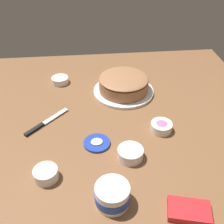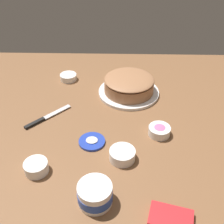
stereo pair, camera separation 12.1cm
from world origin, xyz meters
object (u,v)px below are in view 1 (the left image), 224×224
frosting_tub (114,195)px  sprinkle_bowl_blue (130,153)px  sprinkle_bowl_rainbow (60,80)px  candy_box_lower (189,211)px  frosted_cake (124,85)px  frosting_tub_lid (97,143)px  sprinkle_bowl_pink (161,126)px  sprinkle_bowl_yellow (46,174)px  spreading_knife (43,124)px

frosting_tub → sprinkle_bowl_blue: (0.08, 0.19, -0.02)m
sprinkle_bowl_rainbow → candy_box_lower: 0.93m
sprinkle_bowl_blue → candy_box_lower: bearing=-60.1°
frosted_cake → frosting_tub_lid: frosted_cake is taller
frosted_cake → frosting_tub: (-0.12, -0.64, -0.01)m
frosted_cake → frosting_tub_lid: 0.40m
frosting_tub → sprinkle_bowl_pink: size_ratio=1.25×
sprinkle_bowl_pink → sprinkle_bowl_yellow: bearing=-155.4°
sprinkle_bowl_blue → sprinkle_bowl_rainbow: (-0.29, 0.57, -0.01)m
frosting_tub_lid → sprinkle_bowl_blue: 0.15m
frosting_tub_lid → sprinkle_bowl_blue: size_ratio=1.09×
spreading_knife → frosting_tub_lid: bearing=-32.3°
sprinkle_bowl_rainbow → frosting_tub: bearing=-74.9°
frosting_tub_lid → sprinkle_bowl_rainbow: sprinkle_bowl_rainbow is taller
frosting_tub_lid → spreading_knife: (-0.22, 0.14, -0.00)m
frosted_cake → sprinkle_bowl_rainbow: bearing=158.6°
spreading_knife → sprinkle_bowl_rainbow: sprinkle_bowl_rainbow is taller
frosted_cake → sprinkle_bowl_blue: bearing=-94.4°
sprinkle_bowl_rainbow → sprinkle_bowl_yellow: 0.64m
frosting_tub → frosting_tub_lid: 0.28m
frosting_tub → sprinkle_bowl_blue: frosting_tub is taller
candy_box_lower → sprinkle_bowl_yellow: bearing=172.3°
frosted_cake → sprinkle_bowl_blue: frosted_cake is taller
frosting_tub → frosting_tub_lid: frosting_tub is taller
frosting_tub → sprinkle_bowl_yellow: frosting_tub is taller
frosting_tub → sprinkle_bowl_rainbow: (-0.21, 0.76, -0.02)m
frosting_tub → frosting_tub_lid: size_ratio=1.06×
frosting_tub_lid → sprinkle_bowl_pink: bearing=11.7°
sprinkle_bowl_blue → sprinkle_bowl_yellow: 0.31m
frosting_tub_lid → sprinkle_bowl_rainbow: size_ratio=1.20×
candy_box_lower → sprinkle_bowl_blue: bearing=134.4°
sprinkle_bowl_pink → sprinkle_bowl_rainbow: size_ratio=1.02×
frosting_tub_lid → candy_box_lower: (0.27, -0.34, 0.01)m
sprinkle_bowl_rainbow → spreading_knife: bearing=-99.2°
candy_box_lower → sprinkle_bowl_rainbow: bearing=132.2°
sprinkle_bowl_pink → candy_box_lower: sprinkle_bowl_pink is taller
frosted_cake → candy_box_lower: 0.71m
spreading_knife → candy_box_lower: size_ratio=1.39×
frosting_tub → sprinkle_bowl_rainbow: 0.79m
frosting_tub → candy_box_lower: frosting_tub is taller
frosted_cake → sprinkle_bowl_pink: frosted_cake is taller
frosting_tub_lid → sprinkle_bowl_blue: (0.12, -0.09, 0.02)m
spreading_knife → sprinkle_bowl_blue: 0.41m
sprinkle_bowl_pink → frosting_tub: bearing=-125.6°
frosting_tub → sprinkle_bowl_pink: 0.41m
frosting_tub_lid → sprinkle_bowl_blue: sprinkle_bowl_blue is taller
sprinkle_bowl_yellow → sprinkle_bowl_blue: bearing=12.5°
sprinkle_bowl_yellow → candy_box_lower: (0.45, -0.18, -0.01)m
sprinkle_bowl_yellow → frosting_tub_lid: bearing=39.7°
sprinkle_bowl_pink → sprinkle_bowl_yellow: sprinkle_bowl_yellow is taller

